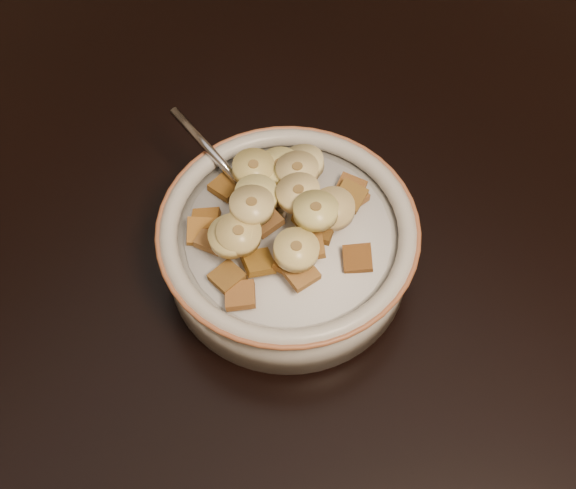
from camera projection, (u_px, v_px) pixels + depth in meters
The scene contains 39 objects.
table at pixel (293, 271), 0.63m from camera, with size 1.40×0.90×0.04m, color black.
cereal_bowl at pixel (288, 250), 0.60m from camera, with size 0.18×0.18×0.04m, color #ABA59A.
milk at pixel (288, 235), 0.58m from camera, with size 0.15×0.15×0.00m, color silver.
spoon at pixel (262, 207), 0.59m from camera, with size 0.03×0.04×0.01m, color #AAACB4.
cereal_square_0 at pixel (311, 222), 0.56m from camera, with size 0.02×0.02×0.01m, color brown.
cereal_square_1 at pixel (310, 246), 0.55m from camera, with size 0.02×0.02×0.01m, color #9E6725.
cereal_square_2 at pixel (258, 262), 0.55m from camera, with size 0.02×0.02×0.01m, color olive.
cereal_square_3 at pixel (201, 232), 0.57m from camera, with size 0.02×0.02×0.01m, color #94581D.
cereal_square_4 at pixel (283, 173), 0.60m from camera, with size 0.02×0.02×0.01m, color brown.
cereal_square_5 at pixel (212, 239), 0.57m from camera, with size 0.02×0.02×0.01m, color brown.
cereal_square_6 at pixel (271, 192), 0.58m from camera, with size 0.02×0.02×0.01m, color brown.
cereal_square_7 at pixel (240, 295), 0.54m from camera, with size 0.02×0.02×0.01m, color #935B29.
cereal_square_8 at pixel (358, 258), 0.56m from camera, with size 0.02×0.02×0.01m, color brown.
cereal_square_9 at pixel (265, 220), 0.56m from camera, with size 0.02×0.02×0.01m, color brown.
cereal_square_10 at pixel (319, 229), 0.56m from camera, with size 0.02×0.02×0.01m, color brown.
cereal_square_11 at pixel (227, 277), 0.55m from camera, with size 0.02×0.02×0.01m, color olive.
cereal_square_12 at pixel (351, 196), 0.59m from camera, with size 0.02×0.02×0.01m, color brown.
cereal_square_13 at pixel (290, 261), 0.55m from camera, with size 0.02×0.02×0.01m, color brown.
cereal_square_14 at pixel (301, 273), 0.54m from camera, with size 0.02×0.02×0.01m, color #985C2E.
cereal_square_15 at pixel (268, 193), 0.58m from camera, with size 0.02×0.02×0.01m, color brown.
cereal_square_16 at pixel (331, 213), 0.57m from camera, with size 0.02×0.02×0.01m, color #925E28.
cereal_square_17 at pixel (205, 221), 0.58m from camera, with size 0.02×0.02×0.01m, color brown.
cereal_square_18 at pixel (287, 162), 0.60m from camera, with size 0.02×0.02×0.01m, color olive.
cereal_square_19 at pixel (238, 238), 0.56m from camera, with size 0.02×0.02×0.01m, color brown.
cereal_square_20 at pixel (350, 189), 0.59m from camera, with size 0.02×0.02×0.01m, color #98592E.
cereal_square_21 at pixel (350, 196), 0.58m from camera, with size 0.02×0.02×0.01m, color brown.
cereal_square_22 at pixel (226, 187), 0.59m from camera, with size 0.02×0.02×0.01m, color brown.
banana_slice_0 at pixel (333, 209), 0.56m from camera, with size 0.03×0.03×0.01m, color tan.
banana_slice_1 at pixel (296, 250), 0.54m from camera, with size 0.03×0.03×0.01m, color #F6E58C.
banana_slice_2 at pixel (316, 211), 0.55m from camera, with size 0.03×0.03×0.01m, color #D3C281.
banana_slice_3 at pixel (298, 193), 0.56m from camera, with size 0.03×0.03×0.01m, color #EED684.
banana_slice_4 at pixel (297, 170), 0.58m from camera, with size 0.03×0.03×0.01m, color beige.
banana_slice_5 at pixel (239, 234), 0.54m from camera, with size 0.03×0.03×0.01m, color #DAC580.
banana_slice_6 at pixel (256, 195), 0.56m from camera, with size 0.03×0.03×0.01m, color #D7C879.
banana_slice_7 at pixel (254, 168), 0.58m from camera, with size 0.03×0.03×0.01m, color #D6C86C.
banana_slice_8 at pixel (252, 206), 0.55m from camera, with size 0.03×0.03×0.01m, color beige.
banana_slice_9 at pixel (280, 167), 0.59m from camera, with size 0.03×0.03×0.01m, color #FFF383.
banana_slice_10 at pixel (303, 163), 0.59m from camera, with size 0.03×0.03×0.01m, color #FFE49D.
banana_slice_11 at pixel (231, 236), 0.55m from camera, with size 0.03×0.03×0.01m, color #FCDE83.
Camera 1 is at (0.20, -0.25, 1.28)m, focal length 50.00 mm.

